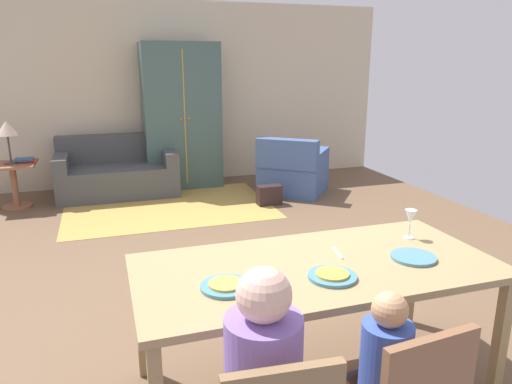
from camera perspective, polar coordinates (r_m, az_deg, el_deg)
name	(u,v)px	position (r m, az deg, el deg)	size (l,w,h in m)	color
ground_plane	(234,256)	(4.67, -2.72, -7.71)	(6.65, 6.38, 0.02)	brown
back_wall	(176,94)	(7.49, -9.62, 11.58)	(6.65, 0.10, 2.70)	beige
dining_table	(317,275)	(2.65, 7.32, -9.94)	(1.98, 0.93, 0.76)	#A08557
plate_near_man	(226,286)	(2.35, -3.65, -11.29)	(0.25, 0.25, 0.02)	teal
pizza_near_man	(226,284)	(2.34, -3.66, -10.96)	(0.17, 0.17, 0.01)	gold
plate_near_child	(332,276)	(2.47, 9.18, -10.01)	(0.25, 0.25, 0.02)	teal
pizza_near_child	(332,274)	(2.47, 9.20, -9.69)	(0.17, 0.17, 0.01)	gold
plate_near_woman	(413,257)	(2.81, 18.44, -7.47)	(0.25, 0.25, 0.02)	teal
wine_glass	(410,218)	(3.07, 18.11, -3.01)	(0.07, 0.07, 0.19)	silver
fork	(269,275)	(2.48, 1.57, -9.94)	(0.02, 0.15, 0.01)	silver
knife	(338,253)	(2.78, 9.84, -7.24)	(0.01, 0.17, 0.01)	silver
area_rug	(169,207)	(6.25, -10.44, -1.76)	(2.60, 1.80, 0.01)	#B08C43
couch	(118,173)	(6.96, -16.33, 2.18)	(1.62, 0.86, 0.82)	#444748
armchair	(293,171)	(6.77, 4.43, 2.53)	(1.20, 1.20, 0.82)	#405A8D
armoire	(181,116)	(7.13, -8.97, 9.00)	(1.10, 0.59, 2.10)	#3D5854
side_table	(14,179)	(6.79, -27.19, 1.39)	(0.56, 0.56, 0.58)	brown
table_lamp	(7,130)	(6.68, -27.85, 6.64)	(0.26, 0.26, 0.54)	#49383B
book_lower	(29,161)	(6.77, -25.74, 3.41)	(0.22, 0.16, 0.03)	#A43428
book_upper	(24,159)	(6.74, -26.17, 3.57)	(0.22, 0.16, 0.03)	#2C557F
handbag	(269,195)	(6.22, 1.60, -0.38)	(0.32, 0.16, 0.26)	black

